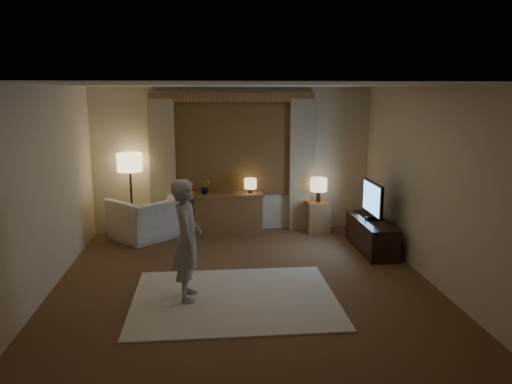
{
  "coord_description": "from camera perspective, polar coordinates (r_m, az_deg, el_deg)",
  "views": [
    {
      "loc": [
        -0.45,
        -6.2,
        2.53
      ],
      "look_at": [
        0.21,
        0.6,
        1.14
      ],
      "focal_mm": 35.0,
      "sensor_mm": 36.0,
      "label": 1
    }
  ],
  "objects": [
    {
      "name": "room",
      "position": [
        6.82,
        -1.69,
        1.37
      ],
      "size": [
        5.04,
        5.54,
        2.64
      ],
      "color": "brown",
      "rests_on": "ground"
    },
    {
      "name": "rug",
      "position": [
        6.32,
        -2.46,
        -12.07
      ],
      "size": [
        2.5,
        2.0,
        0.02
      ],
      "primitive_type": "cube",
      "color": "#EFE8C9",
      "rests_on": "floor"
    },
    {
      "name": "sideboard",
      "position": [
        8.98,
        -3.19,
        -2.6
      ],
      "size": [
        1.2,
        0.4,
        0.7
      ],
      "primitive_type": "cube",
      "color": "brown",
      "rests_on": "floor"
    },
    {
      "name": "picture_frame",
      "position": [
        8.88,
        -3.22,
        0.22
      ],
      "size": [
        0.16,
        0.02,
        0.2
      ],
      "primitive_type": "cube",
      "color": "brown",
      "rests_on": "sideboard"
    },
    {
      "name": "plant",
      "position": [
        8.86,
        -5.81,
        0.49
      ],
      "size": [
        0.17,
        0.13,
        0.3
      ],
      "primitive_type": "imported",
      "color": "#999999",
      "rests_on": "sideboard"
    },
    {
      "name": "table_lamp_sideboard",
      "position": [
        8.88,
        -0.65,
        0.89
      ],
      "size": [
        0.22,
        0.22,
        0.3
      ],
      "color": "black",
      "rests_on": "sideboard"
    },
    {
      "name": "floor_lamp",
      "position": [
        8.9,
        -14.22,
        2.8
      ],
      "size": [
        0.43,
        0.43,
        1.48
      ],
      "color": "black",
      "rests_on": "floor"
    },
    {
      "name": "armchair",
      "position": [
        8.87,
        -12.21,
        -2.92
      ],
      "size": [
        1.49,
        1.49,
        0.73
      ],
      "primitive_type": "imported",
      "rotation": [
        0.0,
        0.0,
        -2.37
      ],
      "color": "beige",
      "rests_on": "floor"
    },
    {
      "name": "side_table",
      "position": [
        9.15,
        7.09,
        -2.84
      ],
      "size": [
        0.4,
        0.4,
        0.56
      ],
      "primitive_type": "cube",
      "color": "brown",
      "rests_on": "floor"
    },
    {
      "name": "table_lamp_side",
      "position": [
        9.03,
        7.18,
        0.78
      ],
      "size": [
        0.3,
        0.3,
        0.44
      ],
      "color": "black",
      "rests_on": "side_table"
    },
    {
      "name": "tv_stand",
      "position": [
        8.28,
        13.02,
        -4.81
      ],
      "size": [
        0.45,
        1.4,
        0.5
      ],
      "primitive_type": "cube",
      "color": "black",
      "rests_on": "floor"
    },
    {
      "name": "tv",
      "position": [
        8.14,
        13.19,
        -0.82
      ],
      "size": [
        0.21,
        0.85,
        0.62
      ],
      "color": "black",
      "rests_on": "tv_stand"
    },
    {
      "name": "person",
      "position": [
        6.11,
        -7.9,
        -5.41
      ],
      "size": [
        0.36,
        0.55,
        1.49
      ],
      "primitive_type": "imported",
      "rotation": [
        0.0,
        0.0,
        1.58
      ],
      "color": "#AFA9A2",
      "rests_on": "rug"
    }
  ]
}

